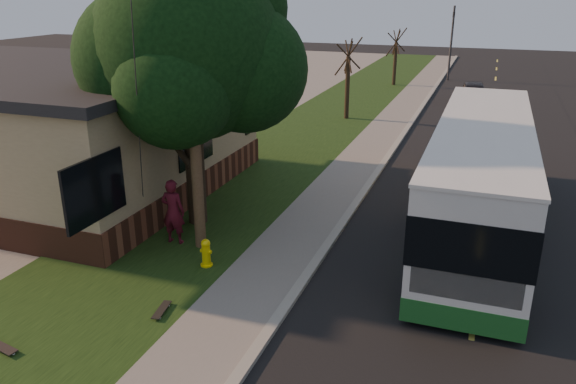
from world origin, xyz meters
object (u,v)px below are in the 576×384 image
Objects in this scene: bare_tree_near at (348,80)px; distant_car at (473,93)px; utility_pole at (191,80)px; bare_tree_far at (395,58)px; leafy_tree at (192,50)px; skateboarder at (173,211)px; traffic_signal at (452,38)px; skateboard_main at (162,310)px; transit_bus at (480,174)px; dumpster at (139,147)px; fire_hydrant at (206,253)px; skateboard_spare at (1,347)px.

bare_tree_near is 1.09× the size of distant_car.
utility_pole is 29.13m from bare_tree_far.
leafy_tree is 1.81× the size of bare_tree_near.
leafy_tree is 4.50m from skateboarder.
utility_pole reaches higher than bare_tree_near.
traffic_signal is 7.05× the size of skateboard_main.
utility_pole is 0.76× the size of transit_bus.
utility_pole reaches higher than dumpster.
bare_tree_near is (-0.90, 18.00, 1.72)m from fire_hydrant.
distant_car is (5.38, 24.75, 0.24)m from fire_hydrant.
utility_pole is at bearing -62.40° from leafy_tree.
utility_pole is at bearing -150.82° from transit_bus.
utility_pole is 33.26m from traffic_signal.
transit_bus is at bearing -92.13° from distant_car.
leafy_tree is 8.39m from dumpster.
bare_tree_near is 17.09m from skateboarder.
bare_tree_far is 5.44m from traffic_signal.
traffic_signal is at bearing 83.42° from utility_pole.
leafy_tree is at bearing -98.47° from traffic_signal.
bare_tree_near is 20.44m from skateboard_main.
leafy_tree reaches higher than skateboard_spare.
transit_bus is (6.36, 4.94, 1.29)m from fire_hydrant.
fire_hydrant is 0.95× the size of skateboard_main.
traffic_signal reaches higher than bare_tree_near.
bare_tree_far is 1.02× the size of distant_car.
skateboard_spare is (-0.67, -5.54, -0.87)m from skateboarder.
fire_hydrant is at bearing -107.22° from distant_car.
dumpster is (-5.33, 4.67, -4.49)m from leafy_tree.
traffic_signal is 6.48× the size of skateboard_spare.
skateboarder is 2.38× the size of skateboard_main.
traffic_signal is at bearing 82.24° from skateboard_spare.
skateboarder reaches higher than fire_hydrant.
transit_bus is 3.02× the size of distant_car.
utility_pole is 5.65m from skateboard_main.
fire_hydrant is 0.47× the size of dumpster.
utility_pole is 7.31m from skateboard_spare.
utility_pole is at bearing -90.60° from bare_tree_far.
dumpster is at bearing -130.11° from distant_car.
skateboard_spare is at bearing -115.25° from fire_hydrant.
transit_bus is (7.06, 3.94, -2.91)m from utility_pole.
traffic_signal is 9.85m from distant_car.
traffic_signal is (3.10, 34.00, 2.73)m from fire_hydrant.
leafy_tree is 8.94m from transit_bus.
skateboard_main is (0.50, -32.32, -1.88)m from bare_tree_far.
utility_pole reaches higher than transit_bus.
dumpster is at bearing -119.32° from bare_tree_near.
bare_tree_far reaches higher than skateboarder.
transit_bus reaches higher than fire_hydrant.
utility_pole reaches higher than fire_hydrant.
skateboard_spare is at bearing -97.76° from traffic_signal.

